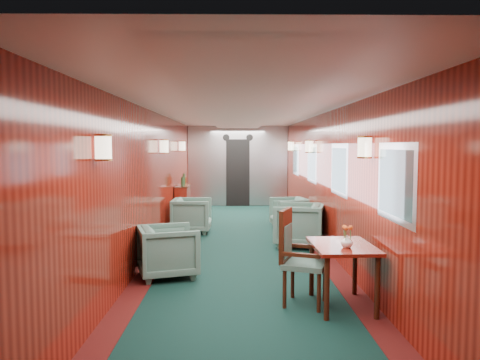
% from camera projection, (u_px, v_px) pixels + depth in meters
% --- Properties ---
extents(room, '(12.00, 12.10, 2.40)m').
position_uv_depth(room, '(241.00, 156.00, 8.10)').
color(room, black).
rests_on(room, ground).
extents(bulkhead, '(2.98, 0.17, 2.39)m').
position_uv_depth(bulkhead, '(238.00, 166.00, 14.03)').
color(bulkhead, '#A6A8AD').
rests_on(bulkhead, ground).
extents(windows_right, '(0.02, 8.60, 0.80)m').
position_uv_depth(windows_right, '(323.00, 166.00, 8.38)').
color(windows_right, silver).
rests_on(windows_right, ground).
extents(wall_sconces, '(2.97, 7.97, 0.25)m').
position_uv_depth(wall_sconces, '(240.00, 147.00, 8.65)').
color(wall_sconces, beige).
rests_on(wall_sconces, ground).
extents(dining_table, '(0.69, 0.97, 0.71)m').
position_uv_depth(dining_table, '(342.00, 254.00, 5.25)').
color(dining_table, maroon).
rests_on(dining_table, ground).
extents(side_chair, '(0.62, 0.63, 1.09)m').
position_uv_depth(side_chair, '(296.00, 253.00, 5.35)').
color(side_chair, '#1F4842').
rests_on(side_chair, ground).
extents(credenza, '(0.31, 0.97, 1.15)m').
position_uv_depth(credenza, '(183.00, 203.00, 11.18)').
color(credenza, maroon).
rests_on(credenza, ground).
extents(flower_vase, '(0.16, 0.16, 0.14)m').
position_uv_depth(flower_vase, '(347.00, 241.00, 5.08)').
color(flower_vase, white).
rests_on(flower_vase, dining_table).
extents(armchair_left_near, '(0.98, 0.96, 0.72)m').
position_uv_depth(armchair_left_near, '(168.00, 251.00, 6.47)').
color(armchair_left_near, '#1F4842').
rests_on(armchair_left_near, ground).
extents(armchair_left_far, '(0.82, 0.80, 0.73)m').
position_uv_depth(armchair_left_far, '(192.00, 215.00, 9.74)').
color(armchair_left_far, '#1F4842').
rests_on(armchair_left_far, ground).
extents(armchair_right_near, '(1.04, 1.02, 0.78)m').
position_uv_depth(armchair_right_near, '(299.00, 225.00, 8.43)').
color(armchair_right_near, '#1F4842').
rests_on(armchair_right_near, ground).
extents(armchair_right_far, '(0.87, 0.85, 0.68)m').
position_uv_depth(armchair_right_far, '(289.00, 213.00, 10.27)').
color(armchair_right_far, '#1F4842').
rests_on(armchair_right_far, ground).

